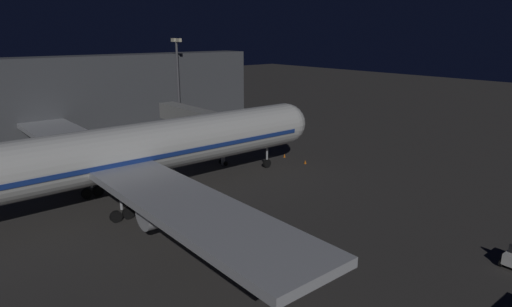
% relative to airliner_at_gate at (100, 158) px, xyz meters
% --- Properties ---
extents(ground_plane, '(320.00, 320.00, 0.00)m').
position_rel_airliner_at_gate_xyz_m(ground_plane, '(-0.00, -7.52, -5.75)').
color(ground_plane, '#383533').
extents(airliner_at_gate, '(59.77, 60.62, 18.03)m').
position_rel_airliner_at_gate_xyz_m(airliner_at_gate, '(0.00, 0.00, 0.00)').
color(airliner_at_gate, silver).
rests_on(airliner_at_gate, ground_plane).
extents(jet_bridge, '(19.01, 3.40, 7.42)m').
position_rel_airliner_at_gate_xyz_m(jet_bridge, '(10.40, -19.43, 0.13)').
color(jet_bridge, '#9E9E99').
rests_on(jet_bridge, ground_plane).
extents(terminal_wall, '(6.00, 80.00, 14.72)m').
position_rel_airliner_at_gate_xyz_m(terminal_wall, '(31.00, -1.30, 1.61)').
color(terminal_wall, '#4C4F54').
rests_on(terminal_wall, ground_plane).
extents(apron_floodlight_mast, '(2.90, 0.50, 17.49)m').
position_rel_airliner_at_gate_xyz_m(apron_floodlight_mast, '(25.50, -24.28, 4.42)').
color(apron_floodlight_mast, '#59595E').
rests_on(apron_floodlight_mast, ground_plane).
extents(traffic_cone_nose_port, '(0.36, 0.36, 0.55)m').
position_rel_airliner_at_gate_xyz_m(traffic_cone_nose_port, '(-2.20, -28.88, -5.48)').
color(traffic_cone_nose_port, orange).
rests_on(traffic_cone_nose_port, ground_plane).
extents(traffic_cone_nose_starboard, '(0.36, 0.36, 0.55)m').
position_rel_airliner_at_gate_xyz_m(traffic_cone_nose_starboard, '(2.20, -28.88, -5.48)').
color(traffic_cone_nose_starboard, orange).
rests_on(traffic_cone_nose_starboard, ground_plane).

